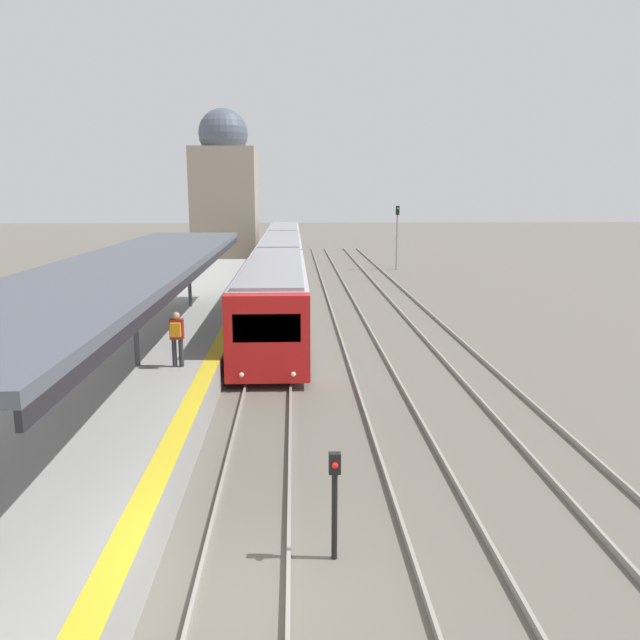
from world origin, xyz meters
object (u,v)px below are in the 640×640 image
object	(u,v)px
signal_post_near	(335,494)
signal_mast_far	(397,230)
train_near	(281,259)
person_on_platform	(177,335)

from	to	relation	value
signal_post_near	signal_mast_far	bearing A→B (deg)	79.25
train_near	signal_mast_far	xyz separation A→B (m)	(9.13, 7.93, 1.44)
train_near	signal_mast_far	size ratio (longest dim) A/B	9.07
person_on_platform	train_near	size ratio (longest dim) A/B	0.04
person_on_platform	signal_mast_far	xyz separation A→B (m)	(11.75, 31.70, 1.17)
signal_mast_far	train_near	bearing A→B (deg)	-139.02
person_on_platform	signal_post_near	bearing A→B (deg)	-64.05
person_on_platform	signal_mast_far	size ratio (longest dim) A/B	0.33
person_on_platform	train_near	world-z (taller)	train_near
person_on_platform	train_near	bearing A→B (deg)	83.70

